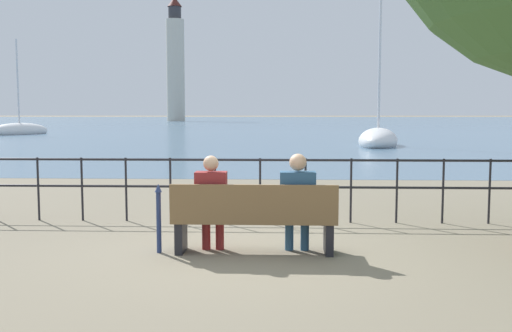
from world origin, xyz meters
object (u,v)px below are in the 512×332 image
at_px(sailboat_2, 20,131).
at_px(seated_person_right, 298,199).
at_px(park_bench, 254,219).
at_px(harbor_lighthouse, 175,64).
at_px(closed_umbrella, 159,214).
at_px(seated_person_left, 211,200).
at_px(sailboat_1, 378,140).

bearing_deg(sailboat_2, seated_person_right, -36.46).
relative_size(park_bench, seated_person_right, 1.64).
relative_size(seated_person_right, harbor_lighthouse, 0.04).
bearing_deg(closed_umbrella, park_bench, -0.53).
height_order(seated_person_right, sailboat_2, sailboat_2).
relative_size(park_bench, seated_person_left, 1.68).
height_order(park_bench, closed_umbrella, park_bench).
distance_m(seated_person_right, sailboat_1, 24.86).
distance_m(sailboat_2, harbor_lighthouse, 87.02).
bearing_deg(sailboat_1, harbor_lighthouse, 118.69).
bearing_deg(sailboat_1, sailboat_2, 162.19).
relative_size(seated_person_right, sailboat_1, 0.15).
bearing_deg(seated_person_right, park_bench, -171.98).
bearing_deg(harbor_lighthouse, sailboat_2, -88.40).
relative_size(park_bench, closed_umbrella, 2.35).
height_order(park_bench, seated_person_left, seated_person_left).
distance_m(closed_umbrella, sailboat_2, 45.30).
bearing_deg(seated_person_left, sailboat_1, 75.61).
bearing_deg(closed_umbrella, sailboat_1, 74.19).
bearing_deg(seated_person_left, park_bench, -8.31).
bearing_deg(park_bench, seated_person_right, 8.02).
distance_m(park_bench, sailboat_2, 45.88).
relative_size(closed_umbrella, sailboat_1, 0.10).
bearing_deg(seated_person_left, harbor_lighthouse, 100.60).
distance_m(seated_person_left, closed_umbrella, 0.70).
height_order(sailboat_2, harbor_lighthouse, harbor_lighthouse).
distance_m(park_bench, sailboat_1, 25.05).
distance_m(park_bench, harbor_lighthouse, 129.32).
xyz_separation_m(park_bench, seated_person_left, (-0.55, 0.08, 0.24)).
distance_m(seated_person_right, sailboat_2, 46.07).
xyz_separation_m(park_bench, harbor_lighthouse, (-24.19, 126.39, 12.90)).
bearing_deg(seated_person_left, sailboat_2, 117.79).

